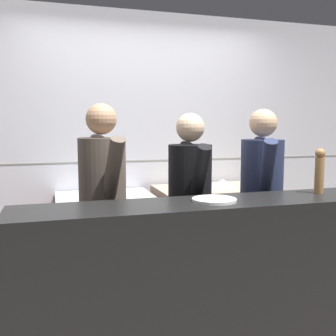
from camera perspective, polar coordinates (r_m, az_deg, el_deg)
The scene contains 12 objects.
wall_back_tiled at distance 3.95m, azimuth -3.43°, elevation 3.30°, with size 8.00×0.06×2.60m.
oven_range at distance 3.63m, azimuth -9.00°, elevation -10.83°, with size 0.85×0.71×0.88m.
prep_counter at distance 3.88m, azimuth 5.92°, elevation -9.52°, with size 1.00×0.65×0.91m.
pass_counter at distance 2.60m, azimuth 7.26°, elevation -16.17°, with size 2.51×0.45×1.04m.
stock_pot at distance 3.49m, azimuth -8.17°, elevation -2.69°, with size 0.25×0.25×0.15m.
mixing_bowl_steel at distance 3.80m, azimuth 7.92°, elevation -2.17°, with size 0.26×0.26×0.08m.
chefs_knife at distance 3.53m, azimuth 3.14°, elevation -3.37°, with size 0.37×0.21×0.02m.
plated_dish_main at distance 2.43m, azimuth 6.72°, elevation -4.61°, with size 0.27×0.27×0.02m.
pepper_mill at distance 2.87m, azimuth 21.13°, elevation -0.25°, with size 0.07×0.07×0.31m.
chef_head_cook at distance 2.88m, azimuth -9.44°, elevation -5.51°, with size 0.40×0.72×1.66m.
chef_sous at distance 2.97m, azimuth 3.17°, elevation -5.80°, with size 0.33×0.69×1.59m.
chef_line at distance 3.21m, azimuth 13.36°, elevation -4.67°, with size 0.42×0.70×1.63m.
Camera 1 is at (-0.89, -2.39, 1.51)m, focal length 42.00 mm.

